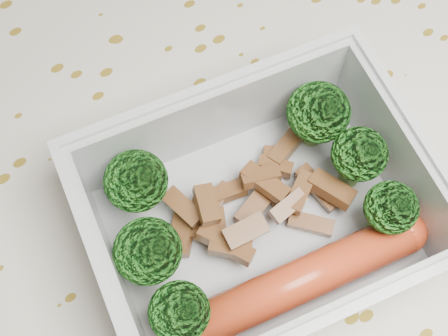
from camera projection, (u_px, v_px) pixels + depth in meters
dining_table at (221, 217)px, 0.49m from camera, size 1.40×0.90×0.75m
tablecloth at (221, 193)px, 0.44m from camera, size 1.46×0.96×0.19m
lunch_container at (260, 219)px, 0.37m from camera, size 0.22×0.18×0.07m
broccoli_florets at (247, 196)px, 0.36m from camera, size 0.17×0.13×0.05m
meat_pile at (251, 204)px, 0.38m from camera, size 0.12×0.08×0.03m
sausage at (298, 282)px, 0.36m from camera, size 0.17×0.05×0.03m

